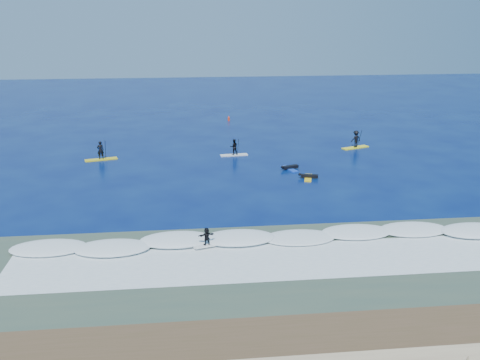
{
  "coord_description": "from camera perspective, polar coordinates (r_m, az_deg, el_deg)",
  "views": [
    {
      "loc": [
        -6.34,
        -41.64,
        14.37
      ],
      "look_at": [
        -1.69,
        1.34,
        0.6
      ],
      "focal_mm": 40.0,
      "sensor_mm": 36.0,
      "label": 1
    }
  ],
  "objects": [
    {
      "name": "whitewater",
      "position": [
        32.66,
        5.72,
        -8.53
      ],
      "size": [
        34.0,
        5.0,
        0.02
      ],
      "primitive_type": "cube",
      "color": "silver",
      "rests_on": "ground"
    },
    {
      "name": "breaking_wave",
      "position": [
        35.32,
        4.73,
        -6.4
      ],
      "size": [
        40.0,
        6.0,
        0.3
      ],
      "primitive_type": "cube",
      "color": "white",
      "rests_on": "ground"
    },
    {
      "name": "wave_surfer",
      "position": [
        33.83,
        -3.57,
        -6.17
      ],
      "size": [
        1.76,
        0.89,
        1.23
      ],
      "rotation": [
        0.0,
        0.0,
        0.26
      ],
      "color": "white",
      "rests_on": "breaking_wave"
    },
    {
      "name": "marker_buoy",
      "position": [
        73.04,
        -1.21,
        6.56
      ],
      "size": [
        0.3,
        0.3,
        0.71
      ],
      "rotation": [
        0.0,
        0.0,
        -0.35
      ],
      "color": "red",
      "rests_on": "ground"
    },
    {
      "name": "sup_paddler_left",
      "position": [
        55.36,
        -14.64,
        2.79
      ],
      "size": [
        3.28,
        1.58,
        2.24
      ],
      "rotation": [
        0.0,
        0.0,
        0.26
      ],
      "color": "yellow",
      "rests_on": "ground"
    },
    {
      "name": "wet_sand_strip",
      "position": [
        25.53,
        9.74,
        -16.87
      ],
      "size": [
        90.0,
        5.0,
        0.08
      ],
      "primitive_type": "cube",
      "color": "#4C3C23",
      "rests_on": "ground"
    },
    {
      "name": "sup_paddler_center",
      "position": [
        55.22,
        -0.65,
        3.38
      ],
      "size": [
        2.89,
        0.98,
        1.99
      ],
      "rotation": [
        0.0,
        0.0,
        0.1
      ],
      "color": "silver",
      "rests_on": "ground"
    },
    {
      "name": "prone_paddler_near",
      "position": [
        48.17,
        7.3,
        0.37
      ],
      "size": [
        1.78,
        2.33,
        0.47
      ],
      "rotation": [
        0.0,
        0.0,
        1.31
      ],
      "color": "yellow",
      "rests_on": "ground"
    },
    {
      "name": "ground",
      "position": [
        44.5,
        2.34,
        -1.19
      ],
      "size": [
        160.0,
        160.0,
        0.0
      ],
      "primitive_type": "plane",
      "color": "#04104D",
      "rests_on": "ground"
    },
    {
      "name": "prone_paddler_far",
      "position": [
        50.71,
        5.29,
        1.32
      ],
      "size": [
        1.79,
        2.36,
        0.48
      ],
      "rotation": [
        0.0,
        0.0,
        1.91
      ],
      "color": "blue",
      "rests_on": "ground"
    },
    {
      "name": "sup_paddler_right",
      "position": [
        59.6,
        12.24,
        4.18
      ],
      "size": [
        3.28,
        1.9,
        2.25
      ],
      "rotation": [
        0.0,
        0.0,
        0.37
      ],
      "color": "yellow",
      "rests_on": "ground"
    },
    {
      "name": "shallow_water",
      "position": [
        31.78,
        6.09,
        -9.31
      ],
      "size": [
        90.0,
        13.0,
        0.01
      ],
      "primitive_type": "cube",
      "color": "#384C3E",
      "rests_on": "ground"
    }
  ]
}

